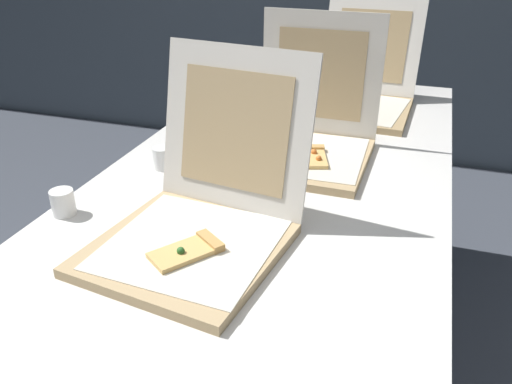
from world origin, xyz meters
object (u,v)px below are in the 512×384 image
at_px(pizza_box_middle, 307,138).
at_px(pizza_box_back, 359,94).
at_px(pizza_box_front, 198,221).
at_px(cup_white_mid, 163,158).
at_px(table, 268,200).
at_px(cup_white_near_left, 63,202).

relative_size(pizza_box_middle, pizza_box_back, 0.79).
xyz_separation_m(pizza_box_front, cup_white_mid, (-0.25, 0.32, -0.02)).
height_order(pizza_box_middle, pizza_box_back, pizza_box_middle).
distance_m(table, cup_white_mid, 0.31).
height_order(table, cup_white_near_left, cup_white_near_left).
xyz_separation_m(table, cup_white_near_left, (-0.41, -0.30, 0.08)).
bearing_deg(cup_white_near_left, cup_white_mid, 71.64).
relative_size(table, pizza_box_back, 4.34).
bearing_deg(pizza_box_middle, pizza_box_back, 81.43).
distance_m(pizza_box_middle, cup_white_near_left, 0.68).
relative_size(table, cup_white_mid, 35.16).
bearing_deg(pizza_box_back, table, -98.70).
bearing_deg(pizza_box_front, pizza_box_back, 87.14).
height_order(table, pizza_box_front, pizza_box_front).
bearing_deg(pizza_box_front, cup_white_near_left, -174.47).
distance_m(pizza_box_back, cup_white_near_left, 1.13).
relative_size(pizza_box_front, pizza_box_middle, 1.25).
height_order(pizza_box_front, cup_white_near_left, pizza_box_front).
height_order(table, cup_white_mid, cup_white_mid).
bearing_deg(pizza_box_middle, cup_white_mid, -148.74).
bearing_deg(cup_white_mid, pizza_box_middle, 30.43).
relative_size(cup_white_near_left, cup_white_mid, 1.00).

